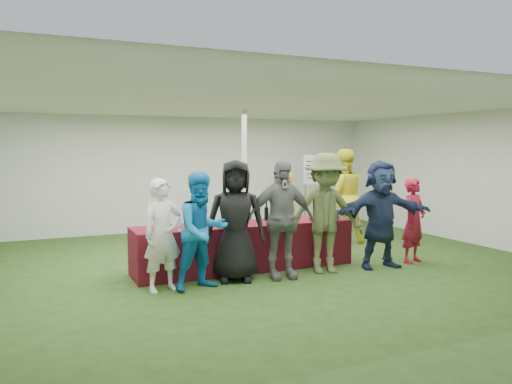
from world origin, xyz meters
name	(u,v)px	position (x,y,z in m)	size (l,w,h in m)	color
ground	(245,265)	(0.00, 0.00, 0.00)	(60.00, 60.00, 0.00)	#284719
tent	(244,180)	(0.50, 1.20, 1.35)	(10.00, 10.00, 10.00)	white
serving_table	(245,246)	(-0.11, -0.25, 0.38)	(3.60, 0.80, 0.75)	maroon
wine_bottles	(273,213)	(0.46, -0.11, 0.87)	(0.54, 0.15, 0.32)	black
wine_glasses	(219,220)	(-0.65, -0.50, 0.86)	(2.75, 0.13, 0.16)	silver
water_bottle	(248,216)	(-0.01, -0.17, 0.85)	(0.07, 0.07, 0.23)	silver
bar_towel	(328,216)	(1.51, -0.20, 0.77)	(0.25, 0.18, 0.03)	white
dump_bucket	(333,214)	(1.43, -0.47, 0.84)	(0.24, 0.24, 0.18)	slate
wine_list_sign	(313,175)	(2.96, 2.78, 1.32)	(0.50, 0.03, 1.80)	slate
staff_pourer	(284,211)	(1.15, 0.78, 0.77)	(0.56, 0.37, 1.53)	gold
staff_back	(343,196)	(2.65, 1.04, 0.97)	(0.94, 0.74, 1.94)	yellow
customer_0	(163,235)	(-1.62, -0.94, 0.77)	(0.56, 0.37, 1.55)	silver
customer_1	(202,231)	(-1.09, -1.07, 0.82)	(0.79, 0.62, 1.64)	#1072BC
customer_2	(235,221)	(-0.51, -0.85, 0.90)	(0.88, 0.57, 1.79)	black
customer_3	(281,219)	(0.17, -1.00, 0.90)	(1.05, 0.44, 1.79)	slate
customer_4	(326,213)	(0.96, -0.99, 0.94)	(1.22, 0.70, 1.89)	#4B562D
customer_5	(381,214)	(1.96, -1.07, 0.88)	(1.64, 0.52, 1.77)	#1B2744
customer_6	(414,220)	(2.72, -1.00, 0.73)	(0.53, 0.35, 1.46)	maroon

